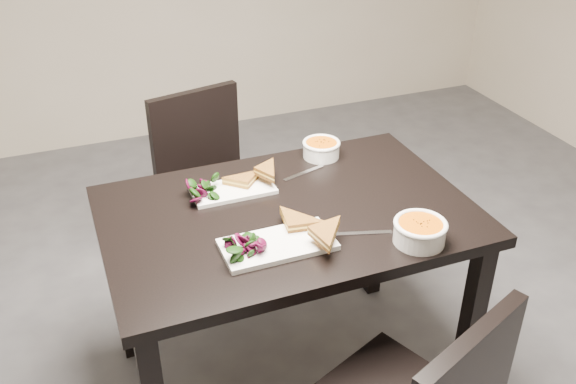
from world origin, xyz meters
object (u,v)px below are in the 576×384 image
object	(u,v)px
chair_far	(210,176)
plate_near	(278,245)
soup_bowl_near	(420,231)
plate_far	(233,190)
table	(288,235)
soup_bowl_far	(321,148)

from	to	relation	value
chair_far	plate_near	xyz separation A→B (m)	(-0.04, -0.96, 0.27)
chair_far	soup_bowl_near	size ratio (longest dim) A/B	5.23
plate_near	plate_far	distance (m)	0.36
soup_bowl_near	chair_far	bearing A→B (deg)	108.69
table	soup_bowl_far	distance (m)	0.42
table	soup_bowl_far	xyz separation A→B (m)	(0.26, 0.31, 0.13)
chair_far	plate_near	distance (m)	1.00
chair_far	plate_far	distance (m)	0.66
plate_near	soup_bowl_near	bearing A→B (deg)	-17.88
table	chair_far	world-z (taller)	chair_far
soup_bowl_near	soup_bowl_far	world-z (taller)	soup_bowl_near
plate_far	chair_far	bearing A→B (deg)	83.80
plate_far	soup_bowl_far	xyz separation A→B (m)	(0.39, 0.13, 0.03)
plate_far	soup_bowl_far	distance (m)	0.41
table	chair_far	distance (m)	0.80
table	soup_bowl_near	xyz separation A→B (m)	(0.30, -0.31, 0.14)
plate_near	plate_far	size ratio (longest dim) A/B	1.20
plate_near	chair_far	bearing A→B (deg)	87.79
soup_bowl_near	soup_bowl_far	size ratio (longest dim) A/B	1.14
table	plate_far	size ratio (longest dim) A/B	4.25
table	soup_bowl_near	distance (m)	0.46
table	soup_bowl_near	size ratio (longest dim) A/B	7.39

